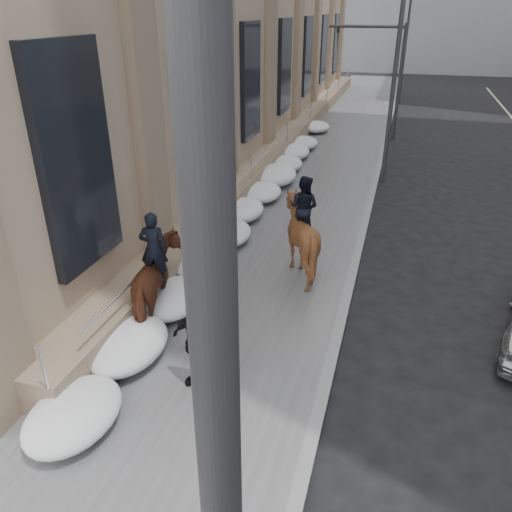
% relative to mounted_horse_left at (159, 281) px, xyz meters
% --- Properties ---
extents(ground, '(140.00, 140.00, 0.00)m').
position_rel_mounted_horse_left_xyz_m(ground, '(1.42, -1.51, -1.15)').
color(ground, black).
rests_on(ground, ground).
extents(sidewalk, '(5.00, 80.00, 0.12)m').
position_rel_mounted_horse_left_xyz_m(sidewalk, '(1.42, 8.49, -1.09)').
color(sidewalk, '#48484B').
rests_on(sidewalk, ground).
extents(curb, '(0.24, 80.00, 0.12)m').
position_rel_mounted_horse_left_xyz_m(curb, '(4.04, 8.49, -1.09)').
color(curb, slate).
rests_on(curb, ground).
extents(streetlight_mid, '(1.71, 0.24, 8.00)m').
position_rel_mounted_horse_left_xyz_m(streetlight_mid, '(4.16, 12.49, 3.43)').
color(streetlight_mid, '#2D2D30').
rests_on(streetlight_mid, ground).
extents(streetlight_far, '(1.71, 0.24, 8.00)m').
position_rel_mounted_horse_left_xyz_m(streetlight_far, '(4.16, 32.49, 3.43)').
color(streetlight_far, '#2D2D30').
rests_on(streetlight_far, ground).
extents(traffic_signal, '(4.10, 0.22, 6.00)m').
position_rel_mounted_horse_left_xyz_m(traffic_signal, '(3.49, 20.49, 2.85)').
color(traffic_signal, '#2D2D30').
rests_on(traffic_signal, ground).
extents(snow_bank, '(1.70, 18.10, 0.76)m').
position_rel_mounted_horse_left_xyz_m(snow_bank, '(-0.00, 6.59, -0.68)').
color(snow_bank, white).
rests_on(snow_bank, sidewalk).
extents(mounted_horse_left, '(1.57, 2.46, 2.62)m').
position_rel_mounted_horse_left_xyz_m(mounted_horse_left, '(0.00, 0.00, 0.00)').
color(mounted_horse_left, '#522918').
rests_on(mounted_horse_left, sidewalk).
extents(mounted_horse_right, '(2.10, 2.26, 2.71)m').
position_rel_mounted_horse_left_xyz_m(mounted_horse_right, '(2.59, 3.23, 0.12)').
color(mounted_horse_right, '#4C2A15').
rests_on(mounted_horse_right, sidewalk).
extents(pedestrian, '(1.18, 0.76, 1.86)m').
position_rel_mounted_horse_left_xyz_m(pedestrian, '(1.63, -1.83, -0.10)').
color(pedestrian, black).
rests_on(pedestrian, sidewalk).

